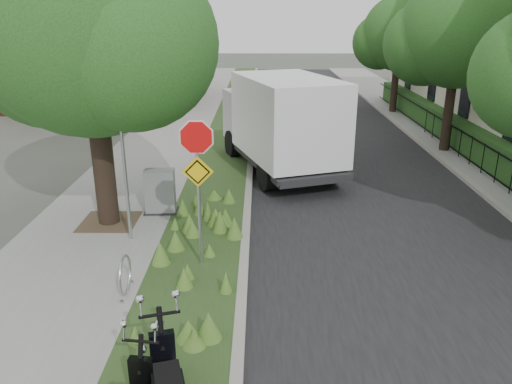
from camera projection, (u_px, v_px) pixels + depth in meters
ground at (268, 282)px, 10.11m from camera, size 120.00×120.00×0.00m
sidewalk_near at (156, 150)px, 19.52m from camera, size 3.50×60.00×0.12m
verge at (226, 151)px, 19.50m from camera, size 2.00×60.00×0.12m
kerb_near at (251, 151)px, 19.49m from camera, size 0.20×60.00×0.13m
road at (341, 152)px, 19.49m from camera, size 7.00×60.00×0.01m
kerb_far at (430, 151)px, 19.44m from camera, size 0.20×60.00×0.13m
footpath_far at (474, 151)px, 19.43m from camera, size 3.20×60.00×0.12m
street_tree_main at (86, 29)px, 11.20m from camera, size 6.21×5.54×7.66m
bare_post at (124, 157)px, 11.10m from camera, size 0.08×0.08×4.00m
bike_hoop at (125, 275)px, 9.39m from camera, size 0.06×0.78×0.77m
sign_assembly at (197, 164)px, 9.88m from camera, size 0.94×0.08×3.22m
fence_far at (450, 136)px, 19.23m from camera, size 0.04×24.00×1.00m
hedge_far at (469, 136)px, 19.23m from camera, size 1.00×24.00×1.10m
brick_building at (102, 29)px, 29.44m from camera, size 9.40×10.40×8.30m
far_tree_b at (456, 35)px, 18.02m from camera, size 4.83×4.31×6.56m
far_tree_c at (398, 37)px, 25.68m from camera, size 4.37×3.89×5.93m
box_truck at (281, 120)px, 16.52m from camera, size 4.18×6.56×2.78m
utility_cabinet at (160, 192)px, 13.19m from camera, size 0.90×0.63×1.16m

